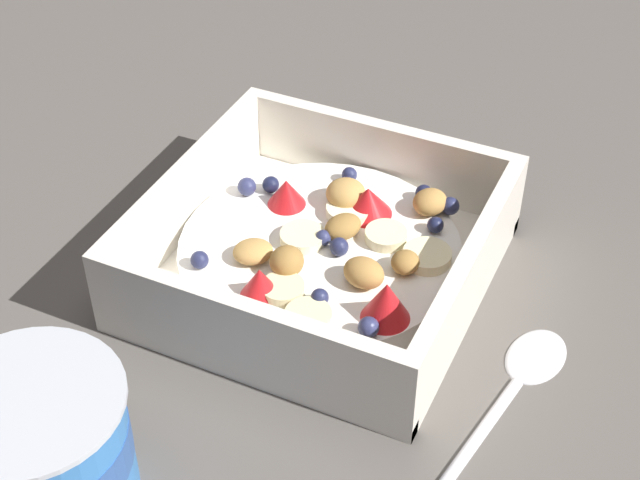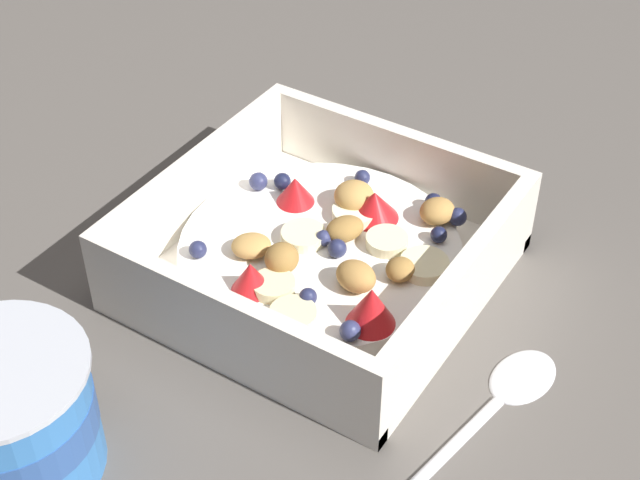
% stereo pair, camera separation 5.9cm
% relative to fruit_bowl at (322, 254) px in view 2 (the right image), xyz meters
% --- Properties ---
extents(ground_plane, '(2.40, 2.40, 0.00)m').
position_rel_fruit_bowl_xyz_m(ground_plane, '(-0.01, -0.01, -0.02)').
color(ground_plane, '#56514C').
extents(fruit_bowl, '(0.20, 0.20, 0.06)m').
position_rel_fruit_bowl_xyz_m(fruit_bowl, '(0.00, 0.00, 0.00)').
color(fruit_bowl, white).
rests_on(fruit_bowl, ground).
extents(spoon, '(0.05, 0.17, 0.01)m').
position_rel_fruit_bowl_xyz_m(spoon, '(-0.14, 0.04, -0.02)').
color(spoon, silver).
rests_on(spoon, ground).
extents(yogurt_cup, '(0.09, 0.09, 0.07)m').
position_rel_fruit_bowl_xyz_m(yogurt_cup, '(0.05, 0.21, 0.02)').
color(yogurt_cup, '#3370B7').
rests_on(yogurt_cup, ground).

